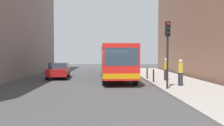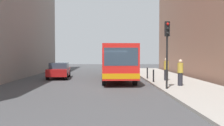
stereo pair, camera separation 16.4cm
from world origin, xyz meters
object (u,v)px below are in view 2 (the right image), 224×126
Objects in this scene: car_beside_bus at (59,70)px; car_behind_bus at (114,65)px; traffic_light at (167,42)px; pedestrian_near_signal at (180,72)px; bollard_mid at (147,73)px; pedestrian_mid_sidewalk at (166,69)px; bus at (116,60)px; bollard_near at (153,76)px.

car_beside_bus and car_behind_bus have the same top height.
pedestrian_near_signal is (1.27, 1.44, -1.97)m from traffic_light.
pedestrian_mid_sidewalk is at bearing -52.63° from bollard_mid.
pedestrian_mid_sidewalk is at bearing 150.73° from bus.
traffic_light is at bearing -88.43° from bollard_near.
bus reaches higher than bollard_near.
bollard_near is (-0.10, 3.65, -2.38)m from traffic_light.
pedestrian_near_signal reaches higher than bollard_near.
car_behind_bus is 4.68× the size of bollard_near.
car_behind_bus is (5.46, 10.24, 0.00)m from car_beside_bus.
bollard_mid is at bearing 90.89° from traffic_light.
traffic_light is 4.32× the size of bollard_mid.
pedestrian_near_signal is (1.37, -2.21, 0.41)m from bollard_near.
car_beside_bus is at bearing 150.58° from bollard_near.
pedestrian_mid_sidewalk reaches higher than bollard_mid.
traffic_light reaches higher than pedestrian_mid_sidewalk.
pedestrian_near_signal is at bearing 87.58° from pedestrian_mid_sidewalk.
bollard_near is 2.63m from pedestrian_near_signal.
car_behind_bus is at bearing -91.61° from bus.
bollard_near is at bearing 91.57° from traffic_light.
bollard_mid is at bearing 168.63° from bus.
car_behind_bus reaches higher than bollard_mid.
bus is 6.11× the size of pedestrian_mid_sidewalk.
bollard_mid is (0.00, 2.75, 0.00)m from bollard_near.
car_behind_bus is at bearing -78.79° from pedestrian_mid_sidewalk.
traffic_light is (2.82, -6.90, 1.28)m from bus.
traffic_light is at bearing 71.92° from pedestrian_mid_sidewalk.
pedestrian_mid_sidewalk is at bearing 155.39° from car_beside_bus.
car_beside_bus is at bearing -65.38° from pedestrian_near_signal.
car_beside_bus is 9.26m from bollard_near.
bollard_mid is 0.54× the size of pedestrian_near_signal.
bus is 11.65× the size of bollard_near.
pedestrian_near_signal is (9.43, -6.76, 0.25)m from car_beside_bus.
car_behind_bus reaches higher than bollard_near.
car_beside_bus is 1.10× the size of traffic_light.
bollard_near is at bearing 37.19° from pedestrian_mid_sidewalk.
pedestrian_mid_sidewalk reaches higher than bollard_near.
bollard_mid is (2.60, -12.04, -0.16)m from car_behind_bus.
pedestrian_near_signal reaches higher than car_beside_bus.
car_behind_bus is 4.68× the size of bollard_mid.
car_behind_bus is at bearing -122.45° from car_beside_bus.
traffic_light reaches higher than car_beside_bus.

